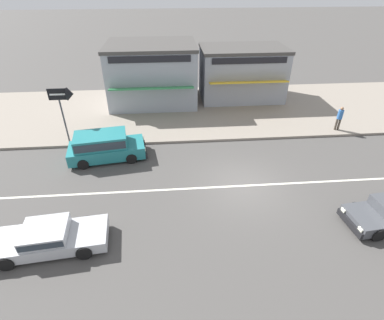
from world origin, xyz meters
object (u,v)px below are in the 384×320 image
pedestrian_near_clock (340,117)px  shopfront_mid_block (242,73)px  arrow_signboard (68,97)px  minivan_teal_3 (104,145)px  shopfront_corner_warung (153,73)px  sedan_silver_2 (48,238)px

pedestrian_near_clock → shopfront_mid_block: (-5.22, 6.55, 1.10)m
arrow_signboard → shopfront_mid_block: shopfront_mid_block is taller
minivan_teal_3 → shopfront_mid_block: size_ratio=0.68×
pedestrian_near_clock → shopfront_mid_block: size_ratio=0.24×
pedestrian_near_clock → shopfront_corner_warung: shopfront_corner_warung is taller
arrow_signboard → pedestrian_near_clock: bearing=0.8°
sedan_silver_2 → pedestrian_near_clock: bearing=28.3°
arrow_signboard → pedestrian_near_clock: 17.21m
pedestrian_near_clock → shopfront_corner_warung: (-12.42, 6.34, 1.32)m
arrow_signboard → shopfront_mid_block: (11.87, 6.79, -0.90)m
arrow_signboard → pedestrian_near_clock: (17.09, 0.25, -2.00)m
sedan_silver_2 → minivan_teal_3: 6.70m
arrow_signboard → shopfront_corner_warung: (4.67, 6.59, -0.69)m
minivan_teal_3 → shopfront_mid_block: 13.18m
minivan_teal_3 → shopfront_corner_warung: 9.01m
shopfront_corner_warung → shopfront_mid_block: size_ratio=1.01×
minivan_teal_3 → arrow_signboard: 3.58m
shopfront_corner_warung → pedestrian_near_clock: bearing=-27.1°
sedan_silver_2 → pedestrian_near_clock: 18.42m
sedan_silver_2 → shopfront_mid_block: bearing=54.2°
sedan_silver_2 → arrow_signboard: bearing=95.9°
sedan_silver_2 → arrow_signboard: arrow_signboard is taller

